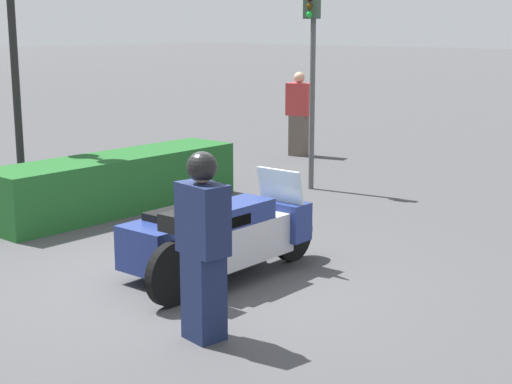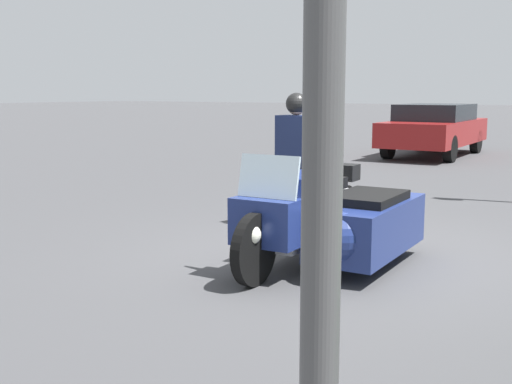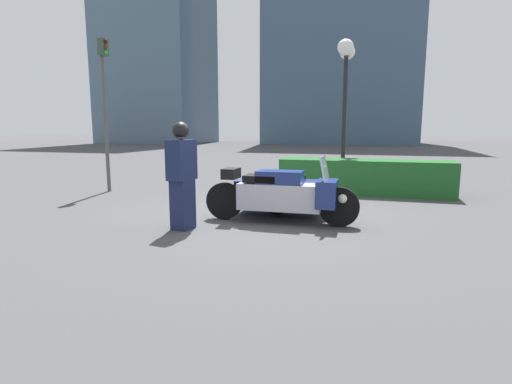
% 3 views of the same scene
% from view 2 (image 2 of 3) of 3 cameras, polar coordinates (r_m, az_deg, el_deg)
% --- Properties ---
extents(ground_plane, '(160.00, 160.00, 0.00)m').
position_cam_2_polar(ground_plane, '(7.00, 9.07, -5.52)').
color(ground_plane, '#424244').
extents(police_motorcycle, '(2.68, 1.29, 1.16)m').
position_cam_2_polar(police_motorcycle, '(6.43, 6.97, -2.46)').
color(police_motorcycle, black).
rests_on(police_motorcycle, ground).
extents(officer_rider, '(0.35, 0.51, 1.72)m').
position_cam_2_polar(officer_rider, '(8.15, 3.57, 3.11)').
color(officer_rider, '#192347').
rests_on(officer_rider, ground).
extents(parked_car_background, '(4.62, 1.89, 1.39)m').
position_cam_2_polar(parked_car_background, '(18.04, 15.60, 5.51)').
color(parked_car_background, maroon).
rests_on(parked_car_background, ground).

